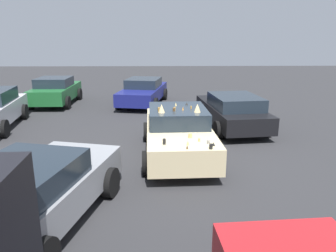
% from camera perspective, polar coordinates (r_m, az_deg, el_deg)
% --- Properties ---
extents(ground_plane, '(60.00, 60.00, 0.00)m').
position_cam_1_polar(ground_plane, '(9.74, 1.77, -5.10)').
color(ground_plane, '#2D2D30').
extents(art_car_decorated, '(4.60, 2.21, 1.63)m').
position_cam_1_polar(art_car_decorated, '(9.55, 1.79, -1.03)').
color(art_car_decorated, beige).
rests_on(art_car_decorated, ground).
extents(parked_sedan_far_right, '(4.78, 2.59, 1.33)m').
position_cam_1_polar(parked_sedan_far_right, '(16.90, -4.39, 6.12)').
color(parked_sedan_far_right, navy).
rests_on(parked_sedan_far_right, ground).
extents(parked_sedan_row_back_center, '(4.66, 2.38, 1.32)m').
position_cam_1_polar(parked_sedan_row_back_center, '(12.68, 11.25, 2.71)').
color(parked_sedan_row_back_center, black).
rests_on(parked_sedan_row_back_center, ground).
extents(parked_sedan_behind_right, '(4.49, 2.73, 1.36)m').
position_cam_1_polar(parked_sedan_behind_right, '(6.49, -22.55, -10.68)').
color(parked_sedan_behind_right, gray).
rests_on(parked_sedan_behind_right, ground).
extents(parked_sedan_near_right, '(3.95, 2.02, 1.41)m').
position_cam_1_polar(parked_sedan_near_right, '(17.78, -19.25, 5.90)').
color(parked_sedan_near_right, '#1E602D').
rests_on(parked_sedan_near_right, ground).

